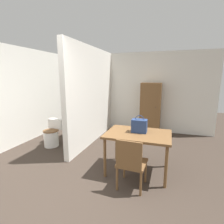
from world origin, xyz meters
TOP-DOWN VIEW (x-y plane):
  - ground_plane at (0.00, 0.00)m, footprint 16.00×16.00m
  - wall_back at (0.00, 4.02)m, footprint 5.49×0.12m
  - wall_left at (-2.30, 1.98)m, footprint 0.12×4.96m
  - partition_wall at (-0.56, 2.59)m, footprint 0.12×2.73m
  - dining_table at (0.91, 1.33)m, footprint 1.15×0.82m
  - wooden_chair at (0.91, 0.78)m, footprint 0.46×0.46m
  - toilet at (-1.40, 1.92)m, footprint 0.39×0.53m
  - handbag at (0.92, 1.39)m, footprint 0.27×0.18m
  - wooden_cabinet at (0.87, 3.73)m, footprint 0.60×0.43m

SIDE VIEW (x-z plane):
  - ground_plane at x=0.00m, z-range 0.00..0.00m
  - toilet at x=-1.40m, z-range -0.04..0.62m
  - wooden_chair at x=0.91m, z-range 0.03..0.88m
  - dining_table at x=0.91m, z-range 0.30..1.05m
  - wooden_cabinet at x=0.87m, z-range 0.00..1.57m
  - handbag at x=0.92m, z-range 0.72..1.03m
  - partition_wall at x=-0.56m, z-range 0.00..2.50m
  - wall_back at x=0.00m, z-range 0.00..2.50m
  - wall_left at x=-2.30m, z-range 0.00..2.50m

